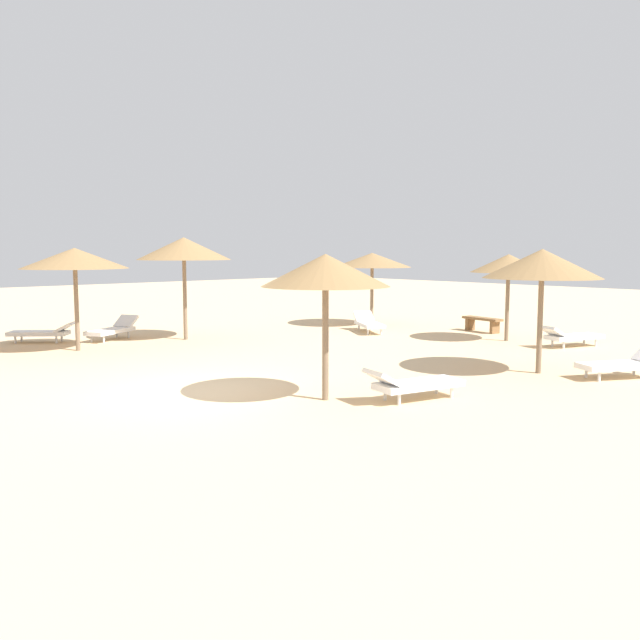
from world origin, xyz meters
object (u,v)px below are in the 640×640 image
at_px(bench_0, 482,322).
at_px(parasol_1, 75,259).
at_px(parasol_3, 509,264).
at_px(lounger_1, 43,332).
at_px(parasol_2, 372,260).
at_px(lounger_4, 623,363).
at_px(lounger_6, 113,329).
at_px(lounger_5, 413,384).
at_px(parasol_4, 542,264).
at_px(parasol_5, 325,271).
at_px(lounger_2, 369,323).
at_px(lounger_3, 571,336).
at_px(parasol_6, 184,249).

bearing_deg(bench_0, parasol_1, -113.46).
bearing_deg(parasol_3, lounger_1, -130.79).
height_order(parasol_2, lounger_1, parasol_2).
relative_size(lounger_1, bench_0, 1.21).
bearing_deg(parasol_2, bench_0, 19.77).
xyz_separation_m(lounger_4, lounger_6, (-13.26, -5.45, -0.00)).
distance_m(parasol_3, lounger_5, 9.11).
height_order(lounger_4, lounger_6, lounger_4).
bearing_deg(parasol_4, parasol_5, -103.51).
height_order(lounger_2, lounger_3, lounger_2).
bearing_deg(parasol_5, bench_0, 109.70).
xyz_separation_m(parasol_5, lounger_3, (-0.19, 9.73, -2.07)).
bearing_deg(parasol_3, lounger_6, -133.68).
xyz_separation_m(lounger_4, bench_0, (-6.66, 4.60, 0.03)).
height_order(parasol_4, lounger_2, parasol_4).
relative_size(parasol_6, lounger_5, 1.56).
distance_m(parasol_2, parasol_3, 5.57).
distance_m(parasol_3, lounger_4, 6.25).
relative_size(parasol_2, parasol_6, 0.91).
relative_size(parasol_2, lounger_1, 1.52).
relative_size(parasol_4, bench_0, 1.80).
xyz_separation_m(lounger_3, bench_0, (-3.66, 1.04, 0.04)).
bearing_deg(lounger_1, parasol_3, 49.21).
distance_m(parasol_5, parasol_6, 9.25).
relative_size(lounger_6, bench_0, 1.28).
bearing_deg(parasol_5, lounger_1, -174.32).
height_order(lounger_1, lounger_5, lounger_5).
xyz_separation_m(parasol_2, parasol_4, (8.96, -4.05, 0.07)).
distance_m(parasol_6, lounger_2, 6.56).
bearing_deg(parasol_2, parasol_1, -97.06).
relative_size(parasol_5, lounger_5, 1.34).
xyz_separation_m(parasol_4, parasol_6, (-10.22, -2.97, 0.34)).
relative_size(parasol_4, parasol_5, 1.03).
distance_m(lounger_3, lounger_6, 13.66).
distance_m(lounger_4, lounger_5, 5.28).
bearing_deg(lounger_3, lounger_6, -138.74).
bearing_deg(lounger_3, lounger_5, -81.41).
xyz_separation_m(parasol_6, bench_0, (5.08, 8.40, -2.44)).
xyz_separation_m(parasol_4, lounger_4, (1.52, 0.83, -2.13)).
bearing_deg(parasol_3, parasol_2, -179.33).
xyz_separation_m(parasol_6, lounger_2, (2.53, 5.52, -2.48)).
relative_size(lounger_4, lounger_6, 0.99).
height_order(parasol_3, lounger_1, parasol_3).
bearing_deg(parasol_2, lounger_1, -108.72).
height_order(lounger_2, bench_0, lounger_2).
xyz_separation_m(parasol_1, lounger_5, (10.06, 2.17, -2.22)).
relative_size(parasol_2, parasol_4, 1.02).
relative_size(lounger_2, lounger_5, 0.98).
relative_size(parasol_2, lounger_3, 1.41).
distance_m(parasol_5, lounger_4, 7.09).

